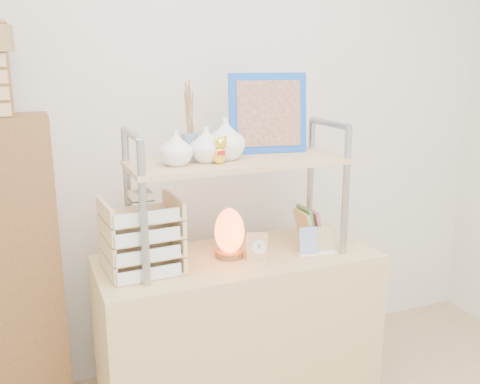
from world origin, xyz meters
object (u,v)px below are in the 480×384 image
object	(u,v)px
letter_tray	(143,240)
salt_lamp	(229,232)
desk	(238,334)
cabinet	(6,273)

from	to	relation	value
letter_tray	salt_lamp	bearing A→B (deg)	3.38
desk	cabinet	xyz separation A→B (m)	(-0.93, 0.37, 0.30)
desk	salt_lamp	distance (m)	0.49
desk	cabinet	bearing A→B (deg)	158.31
desk	cabinet	world-z (taller)	cabinet
desk	letter_tray	xyz separation A→B (m)	(-0.41, -0.02, 0.51)
desk	salt_lamp	size ratio (longest dim) A/B	5.60
desk	letter_tray	size ratio (longest dim) A/B	3.64
salt_lamp	desk	bearing A→B (deg)	-8.98
cabinet	salt_lamp	world-z (taller)	cabinet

